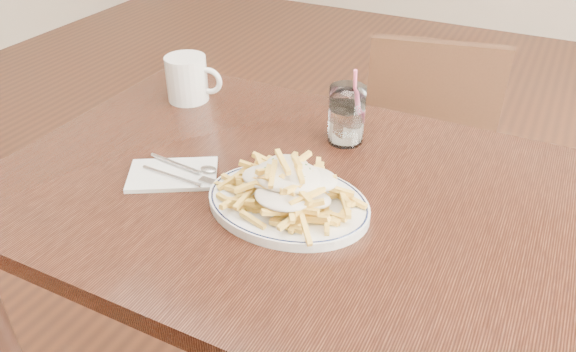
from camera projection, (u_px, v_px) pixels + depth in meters
The scene contains 8 objects.
table at pixel (299, 219), 1.13m from camera, with size 1.20×0.80×0.75m.
chair_far at pixel (426, 139), 1.81m from camera, with size 0.45×0.45×0.83m.
fries_plate at pixel (288, 203), 1.02m from camera, with size 0.37×0.35×0.02m.
loaded_fries at pixel (288, 181), 1.00m from camera, with size 0.24×0.19×0.07m.
napkin at pixel (173, 174), 1.12m from camera, with size 0.17×0.11×0.01m, color silver.
cutlery at pixel (174, 170), 1.12m from camera, with size 0.18×0.06×0.01m.
water_glass at pixel (346, 118), 1.21m from camera, with size 0.08×0.08×0.17m.
coffee_mug at pixel (188, 79), 1.39m from camera, with size 0.14×0.10×0.11m.
Camera 1 is at (0.39, -0.81, 1.36)m, focal length 35.00 mm.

